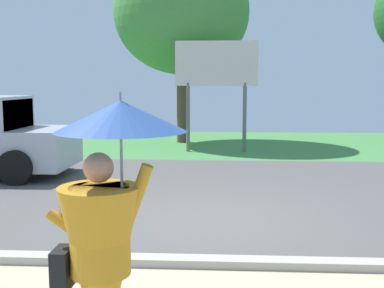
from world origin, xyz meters
TOP-DOWN VIEW (x-y plane):
  - ground_plane at (0.00, 2.95)m, footprint 40.00×22.00m
  - monk_pedestrian at (-0.70, -4.24)m, footprint 1.04×0.94m
  - roadside_billboard at (0.01, 7.77)m, footprint 2.60×0.12m
  - tree_left_far at (-1.28, 10.17)m, footprint 4.88×4.88m

SIDE VIEW (x-z plane):
  - ground_plane at x=0.00m, z-range -0.15..0.05m
  - monk_pedestrian at x=-0.70m, z-range 0.01..2.14m
  - roadside_billboard at x=0.01m, z-range 0.80..4.30m
  - tree_left_far at x=-1.28m, z-range 1.24..8.17m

